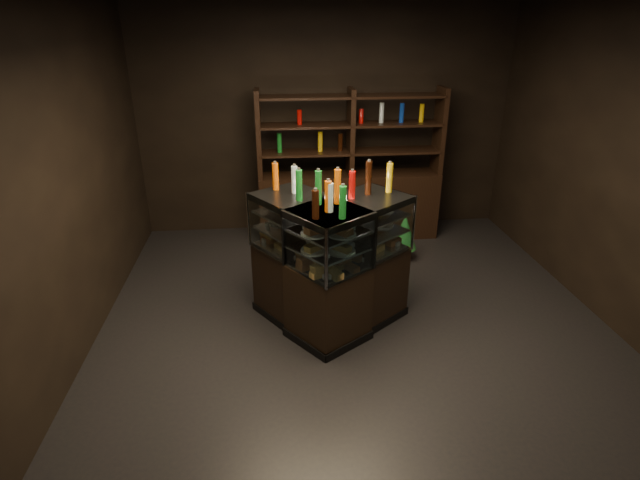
# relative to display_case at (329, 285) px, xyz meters

# --- Properties ---
(ground) EXTENTS (5.00, 5.00, 0.00)m
(ground) POSITION_rel_display_case_xyz_m (0.26, 0.09, -0.44)
(ground) COLOR black
(ground) RESTS_ON ground
(room_shell) EXTENTS (5.02, 5.02, 3.01)m
(room_shell) POSITION_rel_display_case_xyz_m (0.26, 0.09, 1.50)
(room_shell) COLOR black
(room_shell) RESTS_ON ground
(display_case) EXTENTS (1.60, 1.31, 1.29)m
(display_case) POSITION_rel_display_case_xyz_m (0.00, 0.00, 0.00)
(display_case) COLOR black
(display_case) RESTS_ON ground
(food_display) EXTENTS (1.25, 1.00, 0.41)m
(food_display) POSITION_rel_display_case_xyz_m (-0.00, -0.00, 0.55)
(food_display) COLOR #B1743F
(food_display) RESTS_ON display_case
(bottles_top) EXTENTS (1.09, 0.86, 0.30)m
(bottles_top) POSITION_rel_display_case_xyz_m (0.00, 0.00, 0.99)
(bottles_top) COLOR silver
(bottles_top) RESTS_ON display_case
(potted_conifer) EXTENTS (0.32, 0.32, 0.68)m
(potted_conifer) POSITION_rel_display_case_xyz_m (1.10, 1.34, -0.05)
(potted_conifer) COLOR black
(potted_conifer) RESTS_ON ground
(back_shelving) EXTENTS (2.41, 0.42, 2.00)m
(back_shelving) POSITION_rel_display_case_xyz_m (0.53, 2.14, 0.17)
(back_shelving) COLOR black
(back_shelving) RESTS_ON ground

